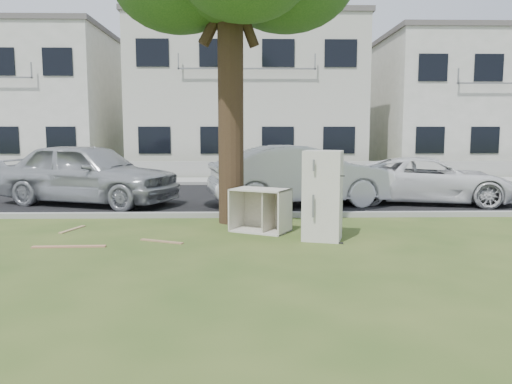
{
  "coord_description": "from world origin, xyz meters",
  "views": [
    {
      "loc": [
        -0.1,
        -8.91,
        1.96
      ],
      "look_at": [
        0.11,
        0.6,
        0.81
      ],
      "focal_mm": 35.0,
      "sensor_mm": 36.0,
      "label": 1
    }
  ],
  "objects_px": {
    "fridge": "(323,195)",
    "car_center": "(302,176)",
    "cabinet": "(260,210)",
    "car_left": "(88,173)",
    "car_right": "(429,180)"
  },
  "relations": [
    {
      "from": "fridge",
      "to": "car_left",
      "type": "distance_m",
      "value": 7.31
    },
    {
      "from": "car_center",
      "to": "car_left",
      "type": "xyz_separation_m",
      "value": [
        -5.77,
        0.33,
        0.05
      ]
    },
    {
      "from": "fridge",
      "to": "car_right",
      "type": "relative_size",
      "value": 0.35
    },
    {
      "from": "fridge",
      "to": "car_center",
      "type": "distance_m",
      "value": 4.28
    },
    {
      "from": "cabinet",
      "to": "car_center",
      "type": "relative_size",
      "value": 0.22
    },
    {
      "from": "fridge",
      "to": "car_left",
      "type": "height_order",
      "value": "car_left"
    },
    {
      "from": "fridge",
      "to": "cabinet",
      "type": "relative_size",
      "value": 1.49
    },
    {
      "from": "car_center",
      "to": "cabinet",
      "type": "bearing_deg",
      "value": 148.95
    },
    {
      "from": "fridge",
      "to": "cabinet",
      "type": "height_order",
      "value": "fridge"
    },
    {
      "from": "cabinet",
      "to": "car_right",
      "type": "height_order",
      "value": "car_right"
    },
    {
      "from": "cabinet",
      "to": "car_left",
      "type": "height_order",
      "value": "car_left"
    },
    {
      "from": "cabinet",
      "to": "fridge",
      "type": "bearing_deg",
      "value": -7.66
    },
    {
      "from": "cabinet",
      "to": "car_center",
      "type": "xyz_separation_m",
      "value": [
        1.21,
        3.5,
        0.37
      ]
    },
    {
      "from": "fridge",
      "to": "car_right",
      "type": "height_order",
      "value": "fridge"
    },
    {
      "from": "fridge",
      "to": "car_right",
      "type": "distance_m",
      "value": 5.95
    }
  ]
}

